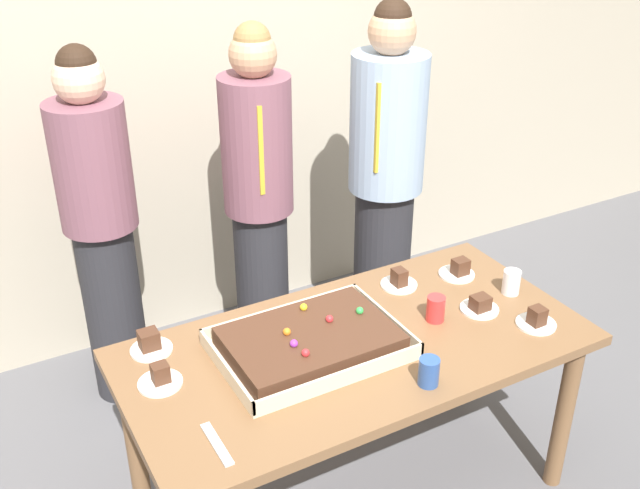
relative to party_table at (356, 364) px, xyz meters
The scene contains 16 objects.
interior_back_panel 1.81m from the party_table, 90.00° to the left, with size 8.00×0.12×3.00m, color #B2A893.
party_table is the anchor object (origin of this frame).
sheet_cake 0.22m from the party_table, 167.16° to the left, with size 0.65×0.46×0.10m.
plated_slice_near_left 0.45m from the party_table, 35.38° to the left, with size 0.15×0.15×0.08m.
plated_slice_near_right 0.75m from the party_table, 154.49° to the left, with size 0.15×0.15×0.08m.
plated_slice_far_left 0.67m from the party_table, 18.19° to the left, with size 0.15×0.15×0.08m.
plated_slice_far_right 0.69m from the party_table, 19.69° to the right, with size 0.15×0.15×0.08m.
plated_slice_center_front 0.54m from the party_table, ahead, with size 0.15×0.15×0.07m.
plated_slice_center_back 0.71m from the party_table, behind, with size 0.15×0.15×0.08m.
drink_cup_nearest 0.73m from the party_table, ahead, with size 0.07×0.07×0.10m, color white.
drink_cup_middle 0.36m from the party_table, 74.81° to the right, with size 0.07×0.07×0.10m, color #2D5199.
drink_cup_far_end 0.37m from the party_table, ahead, with size 0.07×0.07×0.10m, color red.
cake_server_utensil 0.69m from the party_table, 159.16° to the right, with size 0.03×0.20×0.01m, color silver.
person_serving_front 1.30m from the party_table, 118.59° to the left, with size 0.32×0.32×1.67m.
person_green_shirt_behind 1.08m from the party_table, 51.30° to the left, with size 0.35×0.35×1.78m.
person_striped_tie_right 1.02m from the party_table, 85.66° to the left, with size 0.32×0.32×1.71m.
Camera 1 is at (-1.19, -1.87, 2.33)m, focal length 41.95 mm.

